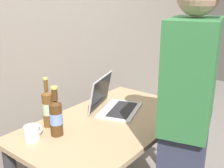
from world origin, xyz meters
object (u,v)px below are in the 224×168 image
Objects in this scene: person_figure at (185,133)px; beer_bottle_brown at (56,116)px; beer_bottle_dark at (48,108)px; coffee_mug at (32,133)px; laptop at (113,103)px.

beer_bottle_brown is at bearing 116.98° from person_figure.
beer_bottle_dark reaches higher than beer_bottle_brown.
person_figure is 0.87m from coffee_mug.
beer_bottle_dark is at bearing 110.14° from person_figure.
laptop is at bearing -3.35° from beer_bottle_brown.
laptop is at bearing -19.46° from beer_bottle_dark.
beer_bottle_brown is 0.74m from person_figure.
beer_bottle_dark is 2.70× the size of coffee_mug.
person_figure is (0.29, -0.80, -0.04)m from beer_bottle_dark.
beer_bottle_brown is at bearing 176.65° from laptop.
laptop is 1.35× the size of beer_bottle_dark.
beer_bottle_brown reaches higher than laptop.
beer_bottle_dark reaches higher than coffee_mug.
beer_bottle_brown is 0.16m from coffee_mug.
laptop is 0.49m from beer_bottle_dark.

